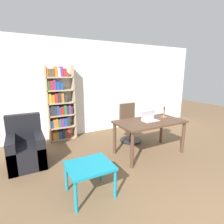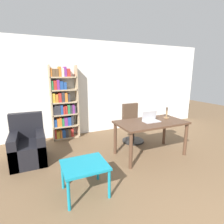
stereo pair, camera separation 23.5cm
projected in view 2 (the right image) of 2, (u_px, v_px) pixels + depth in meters
wall_back at (92, 88)px, 5.18m from camera, size 8.00×0.06×2.70m
desk at (151, 126)px, 3.81m from camera, size 1.51×0.81×0.77m
laptop at (151, 119)px, 3.79m from camera, size 0.36×0.21×0.22m
table_lamp at (167, 103)px, 4.02m from camera, size 0.32×0.32×0.44m
office_chair at (132, 126)px, 4.65m from camera, size 0.57×0.57×1.00m
side_table_blue at (85, 168)px, 2.60m from camera, size 0.65×0.57×0.49m
armchair at (28, 147)px, 3.59m from camera, size 0.65×0.79×0.97m
bookshelf at (63, 105)px, 4.74m from camera, size 0.72×0.28×2.00m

